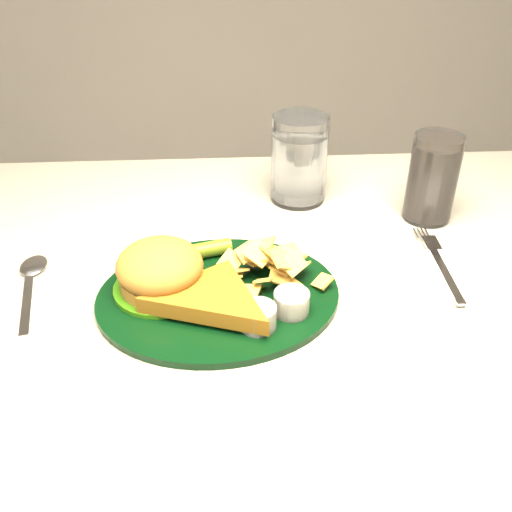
{
  "coord_description": "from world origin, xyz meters",
  "views": [
    {
      "loc": [
        -0.0,
        -0.56,
        1.17
      ],
      "look_at": [
        0.03,
        0.0,
        0.8
      ],
      "focal_mm": 40.0,
      "sensor_mm": 36.0,
      "label": 1
    }
  ],
  "objects_px": {
    "water_glass": "(299,159)",
    "fork_napkin": "(444,272)",
    "table": "(236,480)",
    "dinner_plate": "(218,276)",
    "cola_glass": "(433,178)"
  },
  "relations": [
    {
      "from": "table",
      "to": "fork_napkin",
      "type": "xyz_separation_m",
      "value": [
        0.27,
        0.02,
        0.38
      ]
    },
    {
      "from": "table",
      "to": "cola_glass",
      "type": "relative_size",
      "value": 9.39
    },
    {
      "from": "table",
      "to": "fork_napkin",
      "type": "distance_m",
      "value": 0.47
    },
    {
      "from": "dinner_plate",
      "to": "fork_napkin",
      "type": "distance_m",
      "value": 0.29
    },
    {
      "from": "water_glass",
      "to": "fork_napkin",
      "type": "xyz_separation_m",
      "value": [
        0.16,
        -0.22,
        -0.06
      ]
    },
    {
      "from": "water_glass",
      "to": "cola_glass",
      "type": "distance_m",
      "value": 0.2
    },
    {
      "from": "cola_glass",
      "to": "dinner_plate",
      "type": "bearing_deg",
      "value": -149.8
    },
    {
      "from": "fork_napkin",
      "to": "table",
      "type": "bearing_deg",
      "value": -174.51
    },
    {
      "from": "table",
      "to": "dinner_plate",
      "type": "relative_size",
      "value": 4.16
    },
    {
      "from": "dinner_plate",
      "to": "water_glass",
      "type": "relative_size",
      "value": 2.16
    },
    {
      "from": "table",
      "to": "dinner_plate",
      "type": "distance_m",
      "value": 0.41
    },
    {
      "from": "water_glass",
      "to": "fork_napkin",
      "type": "relative_size",
      "value": 0.87
    },
    {
      "from": "fork_napkin",
      "to": "water_glass",
      "type": "bearing_deg",
      "value": 128.06
    },
    {
      "from": "table",
      "to": "fork_napkin",
      "type": "bearing_deg",
      "value": 3.65
    },
    {
      "from": "dinner_plate",
      "to": "cola_glass",
      "type": "height_order",
      "value": "cola_glass"
    }
  ]
}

